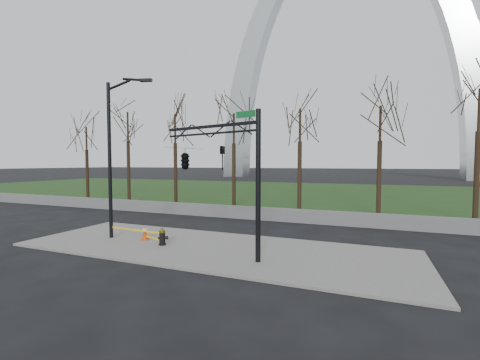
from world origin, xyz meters
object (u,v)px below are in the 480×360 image
at_px(street_light, 114,148).
at_px(traffic_signal_mast, 197,158).
at_px(fire_hydrant, 163,237).
at_px(traffic_cone, 145,233).

distance_m(street_light, traffic_signal_mast, 5.02).
bearing_deg(fire_hydrant, street_light, 153.52).
height_order(traffic_cone, street_light, street_light).
xyz_separation_m(fire_hydrant, traffic_signal_mast, (1.83, 0.09, 3.67)).
xyz_separation_m(traffic_cone, street_light, (-1.71, -0.21, 4.24)).
bearing_deg(street_light, traffic_signal_mast, -17.89).
relative_size(traffic_cone, traffic_signal_mast, 0.12).
height_order(street_light, traffic_signal_mast, street_light).
distance_m(traffic_cone, traffic_signal_mast, 4.95).
relative_size(street_light, traffic_signal_mast, 1.37).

